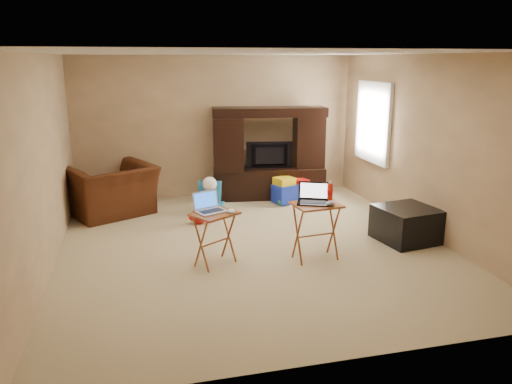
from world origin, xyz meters
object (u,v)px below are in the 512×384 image
object	(u,v)px
child_rocker	(211,197)
plush_toy	(199,212)
mouse_right	(330,203)
recliner	(112,190)
push_toy	(290,190)
tray_table_left	(215,239)
laptop_right	(313,194)
entertainment_center	(269,153)
television	(270,156)
laptop_left	(211,203)
ottoman	(406,224)
water_bottle	(330,192)
tray_table_right	(316,232)
mouse_left	(231,211)

from	to	relation	value
child_rocker	plush_toy	xyz separation A→B (m)	(-0.26, -0.53, -0.07)
mouse_right	recliner	bearing A→B (deg)	134.88
push_toy	tray_table_left	world-z (taller)	tray_table_left
push_toy	laptop_right	distance (m)	2.62
entertainment_center	plush_toy	size ratio (longest dim) A/B	5.26
television	child_rocker	distance (m)	1.42
mouse_right	tray_table_left	bearing A→B (deg)	169.59
laptop_left	plush_toy	bearing A→B (deg)	65.92
laptop_right	laptop_left	bearing A→B (deg)	-163.76
recliner	ottoman	xyz separation A→B (m)	(3.96, -2.20, -0.17)
push_toy	water_bottle	bearing A→B (deg)	-116.81
tray_table_right	laptop_right	xyz separation A→B (m)	(-0.04, 0.02, 0.48)
mouse_left	television	bearing A→B (deg)	66.02
tray_table_right	laptop_right	distance (m)	0.48
push_toy	mouse_left	xyz separation A→B (m)	(-1.53, -2.45, 0.45)
plush_toy	ottoman	bearing A→B (deg)	-27.74
mouse_right	water_bottle	size ratio (longest dim) A/B	0.66
laptop_left	recliner	bearing A→B (deg)	95.34
ottoman	tray_table_right	bearing A→B (deg)	-167.36
recliner	tray_table_left	xyz separation A→B (m)	(1.27, -2.40, -0.07)
ottoman	mouse_right	xyz separation A→B (m)	(-1.32, -0.44, 0.52)
child_rocker	mouse_left	world-z (taller)	mouse_left
plush_toy	water_bottle	bearing A→B (deg)	-49.25
television	ottoman	size ratio (longest dim) A/B	1.13
push_toy	mouse_left	size ratio (longest dim) A/B	4.63
entertainment_center	water_bottle	bearing A→B (deg)	-82.34
recliner	laptop_left	world-z (taller)	laptop_left
plush_toy	mouse_left	bearing A→B (deg)	-84.16
television	mouse_right	world-z (taller)	television
child_rocker	water_bottle	distance (m)	2.53
push_toy	laptop_right	xyz separation A→B (m)	(-0.52, -2.50, 0.61)
television	mouse_right	xyz separation A→B (m)	(-0.07, -3.00, -0.03)
recliner	mouse_right	world-z (taller)	recliner
television	push_toy	bearing A→B (deg)	136.46
recliner	child_rocker	world-z (taller)	recliner
tray_table_right	mouse_right	world-z (taller)	mouse_right
laptop_left	mouse_left	size ratio (longest dim) A/B	2.58
recliner	ottoman	world-z (taller)	recliner
television	plush_toy	bearing A→B (deg)	48.45
ottoman	laptop_left	world-z (taller)	laptop_left
entertainment_center	laptop_left	xyz separation A→B (m)	(-1.47, -2.76, -0.03)
entertainment_center	push_toy	xyz separation A→B (m)	(0.27, -0.41, -0.58)
tray_table_right	laptop_left	world-z (taller)	laptop_left
mouse_left	mouse_right	bearing A→B (deg)	-8.76
tray_table_left	tray_table_right	bearing A→B (deg)	-38.47
television	mouse_right	distance (m)	3.00
tray_table_right	water_bottle	bearing A→B (deg)	15.49
plush_toy	water_bottle	world-z (taller)	water_bottle
child_rocker	plush_toy	size ratio (longest dim) A/B	1.35
mouse_right	plush_toy	bearing A→B (deg)	126.15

